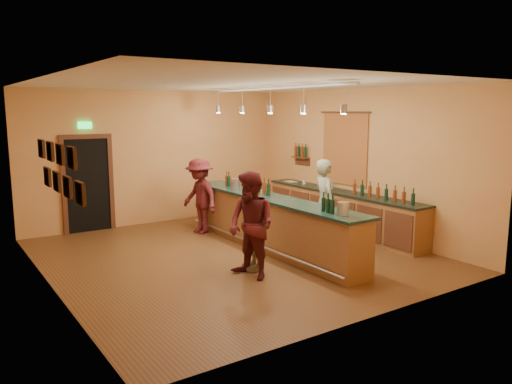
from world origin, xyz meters
TOP-DOWN VIEW (x-y plane):
  - floor at (0.00, 0.00)m, footprint 7.00×7.00m
  - ceiling at (0.00, 0.00)m, footprint 6.50×7.00m
  - wall_back at (0.00, 3.50)m, footprint 6.50×0.02m
  - wall_front at (0.00, -3.50)m, footprint 6.50×0.02m
  - wall_left at (-3.25, 0.00)m, footprint 0.02×7.00m
  - wall_right at (3.25, 0.00)m, footprint 0.02×7.00m
  - doorway at (-1.70, 3.47)m, footprint 1.15×0.09m
  - tapestry at (3.23, 0.40)m, footprint 0.03×1.40m
  - bottle_shelf at (3.17, 1.90)m, footprint 0.17×0.55m
  - picture_grid at (-3.21, -0.75)m, footprint 0.06×2.20m
  - back_counter at (2.97, 0.18)m, footprint 0.60×4.55m
  - tasting_bar at (0.86, -0.00)m, footprint 0.73×5.10m
  - pendant_track at (0.86, -0.00)m, footprint 0.11×4.60m
  - bartender at (1.87, -0.49)m, footprint 0.59×0.74m
  - customer_a at (-0.41, -1.27)m, footprint 0.82×0.97m
  - customer_b at (-0.13, -0.93)m, footprint 0.60×1.01m
  - customer_c at (0.31, 1.92)m, footprint 0.77×1.16m
  - bar_stool at (1.99, 0.63)m, footprint 0.30×0.30m

SIDE VIEW (x-z plane):
  - floor at x=0.00m, z-range 0.00..0.00m
  - bar_stool at x=1.99m, z-range 0.17..0.80m
  - back_counter at x=2.97m, z-range -0.15..1.12m
  - tasting_bar at x=0.86m, z-range -0.08..1.30m
  - customer_b at x=-0.13m, z-range 0.00..1.62m
  - customer_c at x=0.31m, z-range 0.00..1.68m
  - customer_a at x=-0.41m, z-range 0.00..1.76m
  - bartender at x=1.87m, z-range 0.00..1.77m
  - doorway at x=-1.70m, z-range -0.11..2.36m
  - wall_back at x=0.00m, z-range 0.00..3.20m
  - wall_front at x=0.00m, z-range 0.00..3.20m
  - wall_left at x=-3.25m, z-range 0.00..3.20m
  - wall_right at x=3.25m, z-range 0.00..3.20m
  - bottle_shelf at x=3.17m, z-range 1.39..1.94m
  - tapestry at x=3.23m, z-range 1.05..2.65m
  - picture_grid at x=-3.21m, z-range 1.60..2.30m
  - pendant_track at x=0.86m, z-range 2.73..3.24m
  - ceiling at x=0.00m, z-range 3.19..3.21m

